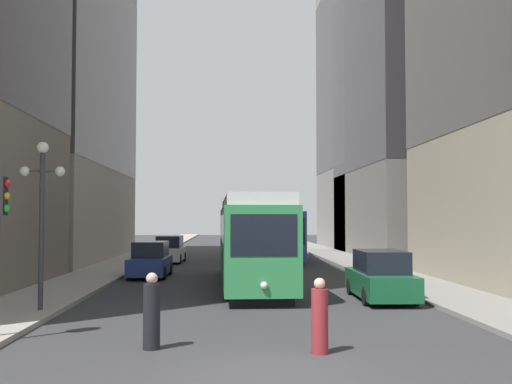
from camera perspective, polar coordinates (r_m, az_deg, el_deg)
ground_plane at (r=12.20m, az=1.51°, el=-16.70°), size 200.00×200.00×0.00m
sidewalk_left at (r=52.32m, az=-10.18°, el=-5.67°), size 3.07×120.00×0.15m
sidewalk_right at (r=52.57m, az=6.62°, el=-5.67°), size 3.07×120.00×0.15m
streetcar at (r=27.24m, az=-0.47°, el=-4.38°), size 2.91×14.50×3.89m
transit_bus at (r=44.11m, az=2.36°, el=-3.86°), size 3.00×12.59×3.45m
parked_car_left_near at (r=42.03m, az=-8.09°, el=-5.41°), size 2.00×4.66×1.82m
parked_car_left_mid at (r=31.70m, az=-9.87°, el=-6.36°), size 1.96×4.37×1.82m
parked_car_right_far at (r=23.09m, az=11.59°, el=-7.79°), size 1.99×5.01×1.82m
pedestrian_crossing_near at (r=13.84m, az=5.99°, el=-11.69°), size 0.37×0.37×1.67m
pedestrian_crossing_far at (r=14.42m, az=-9.75°, el=-11.16°), size 0.39×0.39×1.75m
lamp_post_left_near at (r=20.25m, az=-19.42°, el=-0.58°), size 1.41×0.36×5.26m
building_left_corner at (r=48.05m, az=-21.76°, el=10.59°), size 14.88×22.51×26.66m
building_right_corner at (r=51.82m, az=17.95°, el=10.23°), size 16.50×19.61×27.76m
building_right_far at (r=63.50m, az=13.83°, el=9.73°), size 16.12×16.97×31.74m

